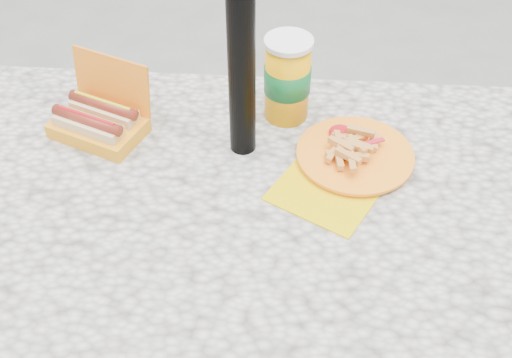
{
  "coord_description": "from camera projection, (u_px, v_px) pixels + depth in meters",
  "views": [
    {
      "loc": [
        0.09,
        -0.79,
        1.58
      ],
      "look_at": [
        0.04,
        0.02,
        0.8
      ],
      "focal_mm": 45.0,
      "sensor_mm": 36.0,
      "label": 1
    }
  ],
  "objects": [
    {
      "name": "fries_plate",
      "position": [
        352.0,
        156.0,
        1.22
      ],
      "size": [
        0.28,
        0.32,
        0.05
      ],
      "rotation": [
        0.0,
        0.0,
        -0.25
      ],
      "color": "#E0B800",
      "rests_on": "picnic_table"
    },
    {
      "name": "hotdog_box",
      "position": [
        99.0,
        120.0,
        1.27
      ],
      "size": [
        0.21,
        0.19,
        0.14
      ],
      "rotation": [
        0.0,
        0.0,
        -0.38
      ],
      "color": "orange",
      "rests_on": "picnic_table"
    },
    {
      "name": "soda_cup",
      "position": [
        287.0,
        79.0,
        1.27
      ],
      "size": [
        0.1,
        0.1,
        0.18
      ],
      "rotation": [
        0.0,
        0.0,
        -0.0
      ],
      "color": "#F7A202",
      "rests_on": "picnic_table"
    },
    {
      "name": "picnic_table",
      "position": [
        237.0,
        245.0,
        1.22
      ],
      "size": [
        1.2,
        0.8,
        0.75
      ],
      "color": "beige",
      "rests_on": "ground"
    }
  ]
}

